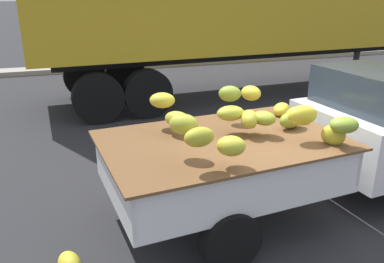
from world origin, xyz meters
TOP-DOWN VIEW (x-y plane):
  - ground at (0.00, 0.00)m, footprint 220.00×220.00m
  - curb_strip at (0.00, 10.41)m, footprint 80.00×0.80m
  - pickup_truck at (0.91, 0.12)m, footprint 4.93×2.14m

SIDE VIEW (x-z plane):
  - ground at x=0.00m, z-range 0.00..0.00m
  - curb_strip at x=0.00m, z-range 0.00..0.16m
  - pickup_truck at x=0.91m, z-range 0.04..1.74m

